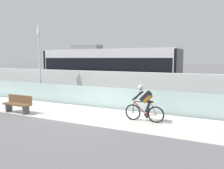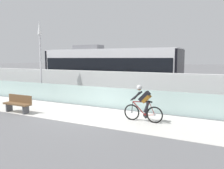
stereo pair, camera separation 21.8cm
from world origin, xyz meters
name	(u,v)px [view 2 (the right image)]	position (x,y,z in m)	size (l,w,h in m)	color
ground_plane	(87,114)	(0.00, 0.00, 0.00)	(200.00, 200.00, 0.00)	slate
bike_path_deck	(87,114)	(0.00, 0.00, 0.01)	(32.00, 3.20, 0.01)	silver
glass_parapet	(105,97)	(0.00, 1.85, 0.57)	(32.00, 0.05, 1.14)	silver
concrete_barrier_wall	(119,87)	(0.00, 3.65, 0.96)	(32.00, 0.36, 1.92)	silver
tram_rail_near	(133,96)	(0.00, 6.13, 0.00)	(32.00, 0.08, 0.01)	#595654
tram_rail_far	(140,93)	(0.00, 7.57, 0.00)	(32.00, 0.08, 0.01)	#595654
tram	(109,69)	(-2.38, 6.85, 1.89)	(11.06, 2.54, 3.81)	silver
cyclist_on_bike	(143,104)	(2.94, 0.00, 0.78)	(1.77, 0.58, 1.61)	black
lamp_post_antenna	(40,50)	(-5.03, 2.15, 3.29)	(0.28, 0.28, 5.20)	gray
bench	(18,103)	(-3.29, -1.29, 0.48)	(1.60, 0.45, 0.89)	brown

